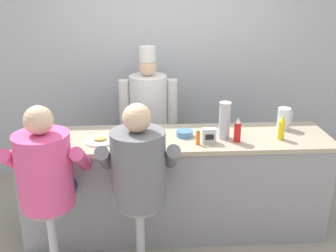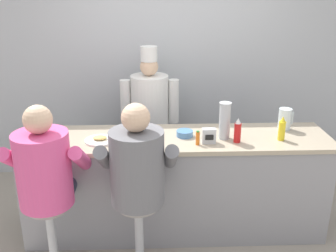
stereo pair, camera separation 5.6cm
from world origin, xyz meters
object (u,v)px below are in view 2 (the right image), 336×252
at_px(water_pitcher_clear, 285,119).
at_px(coffee_mug_blue, 50,142).
at_px(breakfast_plate, 100,140).
at_px(diner_seated_pink, 46,172).
at_px(mustard_bottle_yellow, 282,129).
at_px(diner_seated_grey, 137,170).
at_px(cook_in_whites_near, 150,113).
at_px(cereal_bowl, 185,133).
at_px(hot_sauce_bottle_orange, 198,138).
at_px(cup_stack_steel, 225,121).
at_px(napkin_dispenser_chrome, 209,136).
at_px(ketchup_bottle_red, 238,131).

height_order(water_pitcher_clear, coffee_mug_blue, water_pitcher_clear).
distance_m(breakfast_plate, diner_seated_pink, 0.61).
xyz_separation_m(mustard_bottle_yellow, diner_seated_pink, (-1.97, -0.46, -0.15)).
height_order(diner_seated_pink, diner_seated_grey, diner_seated_grey).
bearing_deg(diner_seated_pink, cook_in_whites_near, 60.79).
distance_m(diner_seated_pink, cook_in_whites_near, 1.64).
relative_size(cereal_bowl, coffee_mug_blue, 1.20).
bearing_deg(water_pitcher_clear, hot_sauce_bottle_orange, -158.44).
distance_m(breakfast_plate, diner_seated_grey, 0.60).
bearing_deg(diner_seated_grey, breakfast_plate, 125.34).
bearing_deg(mustard_bottle_yellow, cup_stack_steel, 173.64).
relative_size(coffee_mug_blue, napkin_dispenser_chrome, 0.94).
height_order(coffee_mug_blue, diner_seated_grey, diner_seated_grey).
distance_m(cereal_bowl, diner_seated_grey, 0.72).
xyz_separation_m(hot_sauce_bottle_orange, cook_in_whites_near, (-0.42, 1.05, -0.12)).
bearing_deg(cereal_bowl, coffee_mug_blue, -169.82).
relative_size(napkin_dispenser_chrome, diner_seated_pink, 0.09).
relative_size(mustard_bottle_yellow, cook_in_whites_near, 0.13).
xyz_separation_m(coffee_mug_blue, diner_seated_pink, (0.05, -0.37, -0.10)).
bearing_deg(mustard_bottle_yellow, napkin_dispenser_chrome, -175.89).
relative_size(breakfast_plate, diner_seated_grey, 0.18).
bearing_deg(cup_stack_steel, hot_sauce_bottle_orange, -151.60).
height_order(hot_sauce_bottle_orange, cook_in_whites_near, cook_in_whites_near).
bearing_deg(coffee_mug_blue, napkin_dispenser_chrome, 1.81).
xyz_separation_m(mustard_bottle_yellow, coffee_mug_blue, (-2.02, -0.09, -0.06)).
bearing_deg(cook_in_whites_near, napkin_dispenser_chrome, -62.83).
bearing_deg(ketchup_bottle_red, mustard_bottle_yellow, 4.74).
height_order(diner_seated_grey, cook_in_whites_near, cook_in_whites_near).
height_order(ketchup_bottle_red, cook_in_whites_near, cook_in_whites_near).
xyz_separation_m(mustard_bottle_yellow, water_pitcher_clear, (0.11, 0.26, 0.00)).
distance_m(water_pitcher_clear, diner_seated_grey, 1.56).
bearing_deg(ketchup_bottle_red, cereal_bowl, 161.26).
bearing_deg(cook_in_whites_near, hot_sauce_bottle_orange, -68.18).
distance_m(cup_stack_steel, diner_seated_grey, 0.95).
bearing_deg(cup_stack_steel, cook_in_whites_near, 126.44).
relative_size(water_pitcher_clear, diner_seated_grey, 0.14).
xyz_separation_m(diner_seated_grey, cook_in_whites_near, (0.09, 1.43, -0.01)).
relative_size(ketchup_bottle_red, cook_in_whites_near, 0.13).
height_order(mustard_bottle_yellow, water_pitcher_clear, mustard_bottle_yellow).
relative_size(breakfast_plate, cook_in_whites_near, 0.16).
xyz_separation_m(water_pitcher_clear, cereal_bowl, (-0.96, -0.14, -0.08)).
height_order(hot_sauce_bottle_orange, diner_seated_pink, diner_seated_pink).
relative_size(mustard_bottle_yellow, hot_sauce_bottle_orange, 1.74).
relative_size(ketchup_bottle_red, coffee_mug_blue, 1.78).
relative_size(water_pitcher_clear, coffee_mug_blue, 1.65).
bearing_deg(water_pitcher_clear, ketchup_bottle_red, -150.05).
distance_m(breakfast_plate, cook_in_whites_near, 1.04).
relative_size(mustard_bottle_yellow, coffee_mug_blue, 1.76).
xyz_separation_m(ketchup_bottle_red, cup_stack_steel, (-0.10, 0.09, 0.07)).
relative_size(hot_sauce_bottle_orange, napkin_dispenser_chrome, 0.95).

